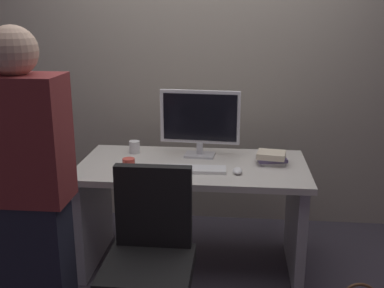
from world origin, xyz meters
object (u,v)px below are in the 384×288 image
(mouse, at_px, (237,171))
(cup_near_keyboard, at_px, (129,165))
(office_chair, at_px, (150,270))
(desk, at_px, (193,196))
(book_stack, at_px, (272,158))
(person_at_desk, at_px, (28,202))
(monitor, at_px, (200,120))
(cup_by_monitor, at_px, (134,147))
(keyboard, at_px, (192,169))

(mouse, height_order, cup_near_keyboard, cup_near_keyboard)
(office_chair, bearing_deg, desk, 80.34)
(cup_near_keyboard, relative_size, book_stack, 0.42)
(cup_near_keyboard, xyz_separation_m, book_stack, (0.89, 0.24, 0.00))
(person_at_desk, relative_size, monitor, 3.03)
(mouse, height_order, book_stack, book_stack)
(office_chair, relative_size, mouse, 9.40)
(person_at_desk, bearing_deg, monitor, 57.95)
(monitor, bearing_deg, office_chair, -99.74)
(desk, relative_size, person_at_desk, 0.91)
(cup_by_monitor, height_order, book_stack, cup_by_monitor)
(monitor, bearing_deg, keyboard, -94.70)
(monitor, bearing_deg, desk, -100.14)
(cup_near_keyboard, distance_m, book_stack, 0.92)
(person_at_desk, bearing_deg, desk, 54.72)
(desk, bearing_deg, monitor, 79.86)
(desk, bearing_deg, office_chair, -99.66)
(office_chair, distance_m, mouse, 0.85)
(person_at_desk, xyz_separation_m, mouse, (0.97, 0.80, -0.09))
(mouse, relative_size, book_stack, 0.48)
(monitor, bearing_deg, book_stack, -14.58)
(keyboard, bearing_deg, office_chair, -103.89)
(monitor, height_order, mouse, monitor)
(desk, relative_size, cup_near_keyboard, 17.26)
(desk, bearing_deg, person_at_desk, -125.28)
(mouse, bearing_deg, desk, 152.14)
(monitor, relative_size, keyboard, 1.26)
(keyboard, relative_size, cup_near_keyboard, 5.00)
(monitor, xyz_separation_m, keyboard, (-0.03, -0.31, -0.25))
(desk, distance_m, keyboard, 0.27)
(office_chair, height_order, cup_by_monitor, office_chair)
(cup_near_keyboard, bearing_deg, office_chair, -68.84)
(person_at_desk, relative_size, cup_near_keyboard, 19.07)
(office_chair, relative_size, book_stack, 4.56)
(person_at_desk, relative_size, keyboard, 3.81)
(keyboard, relative_size, mouse, 4.30)
(desk, bearing_deg, cup_near_keyboard, -153.45)
(cup_near_keyboard, bearing_deg, person_at_desk, -111.15)
(monitor, height_order, cup_by_monitor, monitor)
(mouse, bearing_deg, keyboard, 176.12)
(keyboard, height_order, book_stack, book_stack)
(person_at_desk, xyz_separation_m, book_stack, (1.19, 1.01, -0.07))
(monitor, distance_m, cup_near_keyboard, 0.59)
(person_at_desk, xyz_separation_m, cup_by_monitor, (0.25, 1.16, -0.07))
(desk, height_order, cup_near_keyboard, cup_near_keyboard)
(desk, relative_size, book_stack, 7.19)
(monitor, height_order, keyboard, monitor)
(person_at_desk, height_order, keyboard, person_at_desk)
(mouse, xyz_separation_m, cup_near_keyboard, (-0.67, -0.04, 0.03))
(keyboard, bearing_deg, person_at_desk, -131.60)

